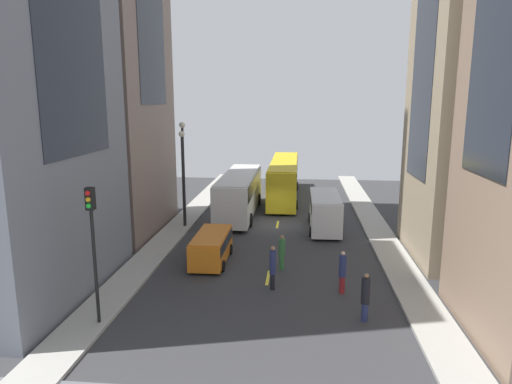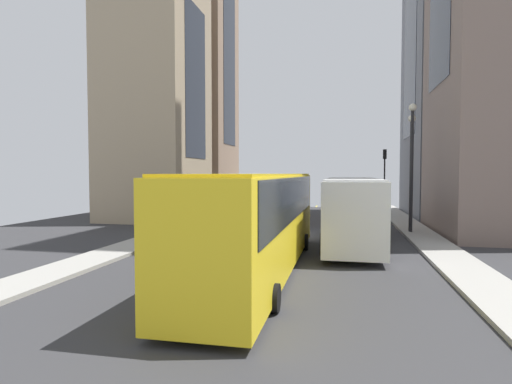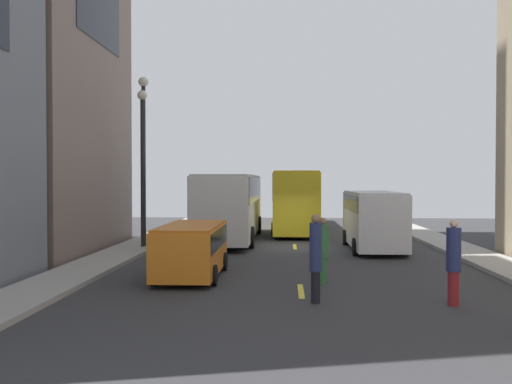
{
  "view_description": "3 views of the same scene",
  "coord_description": "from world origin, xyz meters",
  "px_view_note": "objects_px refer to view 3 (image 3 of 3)",
  "views": [
    {
      "loc": [
        1.53,
        -33.29,
        9.28
      ],
      "look_at": [
        -1.65,
        0.2,
        2.44
      ],
      "focal_mm": 32.15,
      "sensor_mm": 36.0,
      "label": 1
    },
    {
      "loc": [
        -2.79,
        24.4,
        3.6
      ],
      "look_at": [
        1.75,
        2.86,
        2.61
      ],
      "focal_mm": 28.93,
      "sensor_mm": 36.0,
      "label": 2
    },
    {
      "loc": [
        -0.43,
        -26.24,
        3.11
      ],
      "look_at": [
        -1.81,
        0.05,
        2.54
      ],
      "focal_mm": 39.74,
      "sensor_mm": 36.0,
      "label": 3
    }
  ],
  "objects_px": {
    "pedestrian_walking_far": "(316,255)",
    "pedestrian_waiting_curb": "(454,260)",
    "city_bus_white": "(231,201)",
    "delivery_van_white": "(373,216)",
    "pedestrian_crossing_mid": "(322,249)",
    "streetcar_yellow": "(295,195)",
    "car_orange_0": "(192,246)"
  },
  "relations": [
    {
      "from": "delivery_van_white",
      "to": "car_orange_0",
      "type": "relative_size",
      "value": 1.34
    },
    {
      "from": "delivery_van_white",
      "to": "pedestrian_walking_far",
      "type": "xyz_separation_m",
      "value": [
        -3.12,
        -10.98,
        -0.31
      ]
    },
    {
      "from": "delivery_van_white",
      "to": "car_orange_0",
      "type": "bearing_deg",
      "value": -132.9
    },
    {
      "from": "city_bus_white",
      "to": "pedestrian_walking_far",
      "type": "relative_size",
      "value": 5.08
    },
    {
      "from": "pedestrian_walking_far",
      "to": "pedestrian_waiting_curb",
      "type": "distance_m",
      "value": 3.39
    },
    {
      "from": "streetcar_yellow",
      "to": "pedestrian_crossing_mid",
      "type": "bearing_deg",
      "value": -88.35
    },
    {
      "from": "city_bus_white",
      "to": "pedestrian_walking_far",
      "type": "height_order",
      "value": "city_bus_white"
    },
    {
      "from": "car_orange_0",
      "to": "pedestrian_walking_far",
      "type": "relative_size",
      "value": 2.02
    },
    {
      "from": "pedestrian_walking_far",
      "to": "pedestrian_crossing_mid",
      "type": "bearing_deg",
      "value": -167.54
    },
    {
      "from": "city_bus_white",
      "to": "car_orange_0",
      "type": "relative_size",
      "value": 2.51
    },
    {
      "from": "delivery_van_white",
      "to": "pedestrian_waiting_curb",
      "type": "relative_size",
      "value": 2.87
    },
    {
      "from": "streetcar_yellow",
      "to": "pedestrian_waiting_curb",
      "type": "relative_size",
      "value": 6.76
    },
    {
      "from": "city_bus_white",
      "to": "pedestrian_waiting_curb",
      "type": "relative_size",
      "value": 5.38
    },
    {
      "from": "pedestrian_crossing_mid",
      "to": "pedestrian_waiting_curb",
      "type": "relative_size",
      "value": 0.93
    },
    {
      "from": "delivery_van_white",
      "to": "car_orange_0",
      "type": "height_order",
      "value": "delivery_van_white"
    },
    {
      "from": "city_bus_white",
      "to": "pedestrian_crossing_mid",
      "type": "relative_size",
      "value": 5.79
    },
    {
      "from": "city_bus_white",
      "to": "car_orange_0",
      "type": "distance_m",
      "value": 11.31
    },
    {
      "from": "city_bus_white",
      "to": "streetcar_yellow",
      "type": "height_order",
      "value": "streetcar_yellow"
    },
    {
      "from": "car_orange_0",
      "to": "pedestrian_walking_far",
      "type": "bearing_deg",
      "value": -43.79
    },
    {
      "from": "streetcar_yellow",
      "to": "delivery_van_white",
      "type": "bearing_deg",
      "value": -72.58
    },
    {
      "from": "city_bus_white",
      "to": "car_orange_0",
      "type": "height_order",
      "value": "city_bus_white"
    },
    {
      "from": "pedestrian_walking_far",
      "to": "city_bus_white",
      "type": "bearing_deg",
      "value": -146.89
    },
    {
      "from": "streetcar_yellow",
      "to": "pedestrian_walking_far",
      "type": "height_order",
      "value": "streetcar_yellow"
    },
    {
      "from": "delivery_van_white",
      "to": "pedestrian_crossing_mid",
      "type": "bearing_deg",
      "value": -108.72
    },
    {
      "from": "car_orange_0",
      "to": "pedestrian_walking_far",
      "type": "xyz_separation_m",
      "value": [
        3.75,
        -3.59,
        0.21
      ]
    },
    {
      "from": "pedestrian_waiting_curb",
      "to": "pedestrian_walking_far",
      "type": "bearing_deg",
      "value": -86.69
    },
    {
      "from": "pedestrian_waiting_curb",
      "to": "city_bus_white",
      "type": "bearing_deg",
      "value": -149.97
    },
    {
      "from": "streetcar_yellow",
      "to": "delivery_van_white",
      "type": "distance_m",
      "value": 11.08
    },
    {
      "from": "car_orange_0",
      "to": "pedestrian_waiting_curb",
      "type": "height_order",
      "value": "pedestrian_waiting_curb"
    },
    {
      "from": "pedestrian_crossing_mid",
      "to": "car_orange_0",
      "type": "bearing_deg",
      "value": -131.01
    },
    {
      "from": "pedestrian_walking_far",
      "to": "pedestrian_waiting_curb",
      "type": "height_order",
      "value": "pedestrian_walking_far"
    },
    {
      "from": "pedestrian_crossing_mid",
      "to": "delivery_van_white",
      "type": "bearing_deg",
      "value": 131.3
    }
  ]
}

